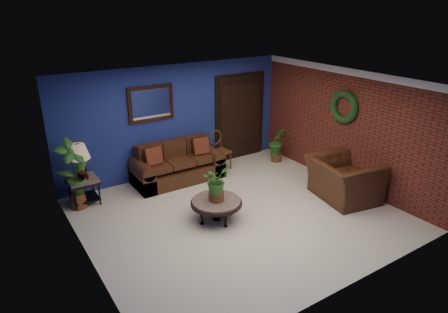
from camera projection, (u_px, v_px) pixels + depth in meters
floor at (239, 215)px, 7.54m from camera, size 5.50×5.50×0.00m
wall_back at (176, 120)px, 9.04m from camera, size 5.50×0.04×2.50m
wall_left at (82, 190)px, 5.69m from camera, size 0.04×5.00×2.50m
wall_right_brick at (345, 128)px, 8.48m from camera, size 0.04×5.00×2.50m
ceiling at (241, 83)px, 6.63m from camera, size 5.50×5.00×0.02m
crown_molding at (351, 72)px, 8.03m from camera, size 0.03×5.00×0.14m
wall_mirror at (151, 104)px, 8.53m from camera, size 1.02×0.06×0.77m
closet_door at (240, 117)px, 9.97m from camera, size 1.44×0.06×2.18m
wreath at (344, 107)px, 8.32m from camera, size 0.16×0.72×0.72m
sofa at (177, 167)px, 8.93m from camera, size 1.99×0.86×0.89m
coffee_table at (216, 203)px, 7.25m from camera, size 0.94×0.94×0.40m
end_table at (83, 185)px, 7.82m from camera, size 0.59×0.59×0.53m
table_lamp at (79, 158)px, 7.62m from camera, size 0.41×0.41×0.69m
side_chair at (219, 147)px, 9.45m from camera, size 0.46×0.46×0.93m
armchair at (343, 179)px, 8.02m from camera, size 1.35×1.48×0.84m
coffee_plant at (216, 182)px, 7.10m from camera, size 0.60×0.56×0.66m
floor_plant at (277, 144)px, 9.89m from camera, size 0.48×0.43×0.88m
tall_plant at (74, 171)px, 7.54m from camera, size 0.69×0.55×1.41m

